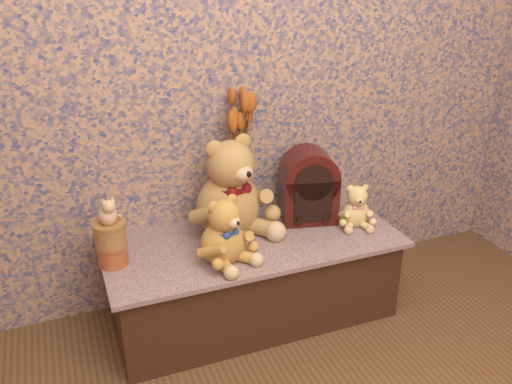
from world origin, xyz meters
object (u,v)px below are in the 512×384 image
teddy_medium (222,227)px  cat_figurine (107,209)px  teddy_large (228,182)px  teddy_small (356,203)px  ceramic_vase (241,203)px  cathedral_radio (309,185)px  biscuit_tin_lower (113,254)px

teddy_medium → cat_figurine: 0.44m
teddy_large → teddy_small: bearing=-33.2°
teddy_large → ceramic_vase: 0.18m
teddy_large → teddy_medium: (-0.10, -0.23, -0.09)m
ceramic_vase → cathedral_radio: bearing=-18.2°
cathedral_radio → ceramic_vase: size_ratio=1.91×
teddy_small → cat_figurine: 1.07m
teddy_medium → biscuit_tin_lower: bearing=139.0°
biscuit_tin_lower → teddy_large: bearing=11.1°
teddy_large → biscuit_tin_lower: 0.56m
teddy_small → cathedral_radio: size_ratio=0.62×
teddy_medium → biscuit_tin_lower: 0.44m
teddy_large → ceramic_vase: bearing=23.7°
cat_figurine → ceramic_vase: bearing=5.7°
cathedral_radio → biscuit_tin_lower: bearing=-161.7°
teddy_small → cat_figurine: (-1.06, 0.05, 0.13)m
ceramic_vase → biscuit_tin_lower: ceramic_vase is taller
teddy_large → cat_figurine: bearing=173.4°
ceramic_vase → teddy_medium: bearing=-121.5°
cathedral_radio → cat_figurine: size_ratio=2.82×
ceramic_vase → cat_figurine: bearing=-163.7°
cathedral_radio → cat_figurine: bearing=-161.7°
cat_figurine → teddy_medium: bearing=-28.1°
teddy_medium → teddy_small: teddy_medium is taller
biscuit_tin_lower → ceramic_vase: bearing=16.3°
teddy_small → cathedral_radio: cathedral_radio is taller
cathedral_radio → teddy_large: bearing=-170.2°
teddy_medium → cat_figurine: cat_figurine is taller
biscuit_tin_lower → cathedral_radio: bearing=5.1°
teddy_medium → teddy_small: bearing=-16.6°
teddy_small → ceramic_vase: bearing=171.7°
teddy_medium → teddy_small: 0.66m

